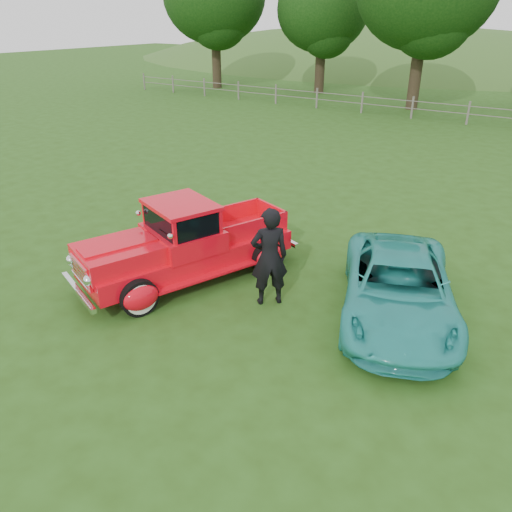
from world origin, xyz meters
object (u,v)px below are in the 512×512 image
Objects in this scene: tree_mid_west at (323,10)px; man at (269,257)px; teal_sedan at (398,288)px; red_pickup at (186,244)px.

tree_mid_west is 30.50m from man.
man reaches higher than teal_sedan.
red_pickup is at bearing -41.85° from man.
red_pickup is 1.19× the size of teal_sedan.
red_pickup is (11.03, -27.26, -4.75)m from tree_mid_west.
man is at bearing 179.90° from teal_sedan.
tree_mid_west is at bearing -108.83° from man.
teal_sedan is (4.43, 1.06, -0.18)m from red_pickup.
man is (2.10, 0.10, 0.23)m from red_pickup.
man is (-2.33, -0.96, 0.41)m from teal_sedan.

